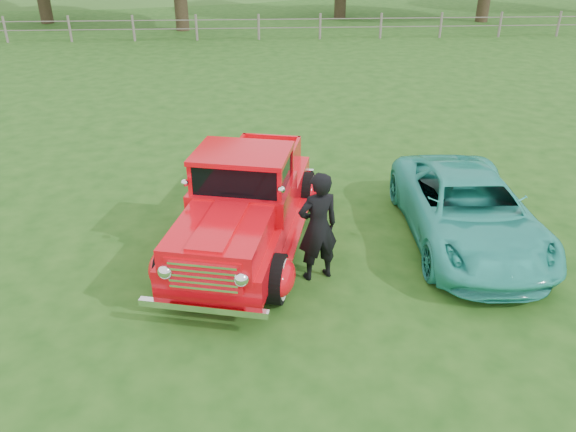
{
  "coord_description": "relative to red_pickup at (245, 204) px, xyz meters",
  "views": [
    {
      "loc": [
        -0.33,
        -6.4,
        4.99
      ],
      "look_at": [
        0.14,
        1.2,
        1.04
      ],
      "focal_mm": 35.0,
      "sensor_mm": 36.0,
      "label": 1
    }
  ],
  "objects": [
    {
      "name": "ground",
      "position": [
        0.53,
        -2.14,
        -0.8
      ],
      "size": [
        140.0,
        140.0,
        0.0
      ],
      "primitive_type": "plane",
      "color": "#1B4713",
      "rests_on": "ground"
    },
    {
      "name": "distant_hills",
      "position": [
        -3.55,
        57.33,
        -5.34
      ],
      "size": [
        116.0,
        60.0,
        18.0
      ],
      "color": "#396123",
      "rests_on": "ground"
    },
    {
      "name": "fence_line",
      "position": [
        0.53,
        19.86,
        -0.19
      ],
      "size": [
        48.0,
        0.12,
        1.2
      ],
      "color": "slate",
      "rests_on": "ground"
    },
    {
      "name": "red_pickup",
      "position": [
        0.0,
        0.0,
        0.0
      ],
      "size": [
        3.04,
        5.25,
        1.78
      ],
      "rotation": [
        0.0,
        0.0,
        -0.23
      ],
      "color": "black",
      "rests_on": "ground"
    },
    {
      "name": "teal_sedan",
      "position": [
        3.85,
        -0.09,
        -0.19
      ],
      "size": [
        2.17,
        4.42,
        1.21
      ],
      "primitive_type": "imported",
      "rotation": [
        0.0,
        0.0,
        -0.04
      ],
      "color": "teal",
      "rests_on": "ground"
    },
    {
      "name": "man",
      "position": [
        1.12,
        -1.06,
        0.1
      ],
      "size": [
        0.76,
        0.61,
        1.8
      ],
      "primitive_type": "imported",
      "rotation": [
        0.0,
        0.0,
        3.46
      ],
      "color": "black",
      "rests_on": "ground"
    }
  ]
}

